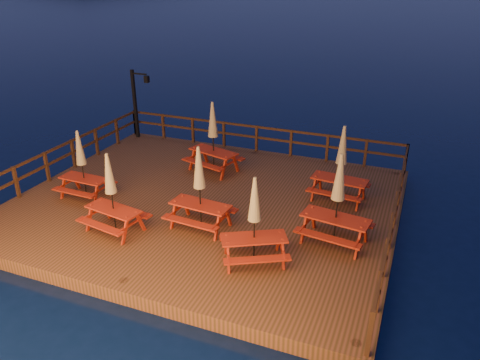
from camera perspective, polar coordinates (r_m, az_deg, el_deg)
The scene contains 12 objects.
ground at distance 15.53m, azimuth -4.16°, elevation -3.83°, with size 500.00×500.00×0.00m, color #051132.
deck at distance 15.43m, azimuth -4.18°, elevation -3.17°, with size 12.00×10.00×0.40m, color #432E15.
deck_piles at distance 15.67m, azimuth -4.13°, elevation -4.79°, with size 11.44×9.44×1.40m.
railing at distance 16.49m, azimuth -1.61°, elevation 2.47°, with size 11.80×9.75×1.10m.
lamp_post at distance 20.98m, azimuth -12.38°, elevation 9.75°, with size 0.85×0.18×3.00m.
picnic_table_0 at distance 13.53m, azimuth -15.43°, elevation -1.41°, with size 1.88×1.64×2.39m.
picnic_table_1 at distance 15.15m, azimuth 12.24°, elevation 2.08°, with size 1.90×1.61×2.53m.
picnic_table_2 at distance 12.69m, azimuth 11.83°, elevation -2.20°, with size 2.03×1.75×2.63m.
picnic_table_3 at distance 15.89m, azimuth -18.73°, elevation 1.92°, with size 1.65×1.37×2.30m.
picnic_table_4 at distance 17.08m, azimuth -3.30°, elevation 5.38°, with size 2.18×1.95×2.63m.
picnic_table_5 at distance 13.25m, azimuth -4.94°, elevation -0.82°, with size 1.87×1.58×2.51m.
picnic_table_6 at distance 11.68m, azimuth 1.76°, elevation -4.81°, with size 2.12×2.00×2.39m.
Camera 1 is at (6.11, -12.22, 7.37)m, focal length 35.00 mm.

